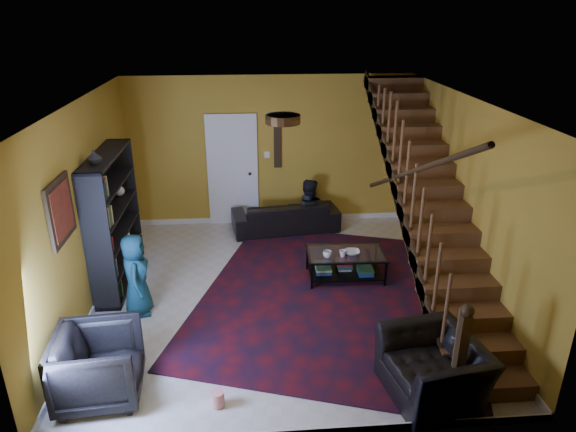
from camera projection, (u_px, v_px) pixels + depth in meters
name	position (u px, v px, depth m)	size (l,w,h in m)	color
floor	(280.00, 293.00, 7.56)	(5.50, 5.50, 0.00)	beige
room	(196.00, 253.00, 8.67)	(5.50, 5.50, 5.50)	gold
staircase	(430.00, 200.00, 7.19)	(0.95, 5.02, 3.18)	brown
bookshelf	(114.00, 222.00, 7.57)	(0.35, 1.80, 2.00)	black
door	(233.00, 172.00, 9.63)	(0.82, 0.05, 2.05)	silver
framed_picture	(60.00, 211.00, 5.87)	(0.04, 0.74, 0.74)	maroon
wall_hanging	(278.00, 144.00, 9.50)	(0.14, 0.03, 0.90)	black
ceiling_fixture	(283.00, 119.00, 5.78)	(0.40, 0.40, 0.10)	#3F2814
rug	(337.00, 296.00, 7.46)	(3.79, 4.34, 0.02)	#450C13
sofa	(285.00, 216.00, 9.59)	(1.96, 0.77, 0.57)	black
armchair_left	(99.00, 365.00, 5.43)	(0.85, 0.88, 0.80)	black
armchair_right	(434.00, 369.00, 5.47)	(1.05, 0.92, 0.68)	black
person_adult_a	(306.00, 221.00, 9.73)	(0.42, 0.28, 1.16)	black
person_adult_b	(308.00, 215.00, 9.68)	(0.69, 0.54, 1.42)	black
person_child	(136.00, 275.00, 6.86)	(0.57, 0.37, 1.17)	navy
coffee_table	(345.00, 263.00, 7.88)	(1.18, 0.71, 0.45)	black
cup_a	(327.00, 254.00, 7.63)	(0.13, 0.13, 0.10)	#999999
cup_b	(343.00, 253.00, 7.66)	(0.11, 0.11, 0.10)	#999999
bowl	(352.00, 252.00, 7.74)	(0.23, 0.23, 0.06)	#999999
vase	(94.00, 157.00, 6.68)	(0.18, 0.18, 0.19)	#999999
popcorn_bucket	(218.00, 398.00, 5.39)	(0.15, 0.15, 0.17)	red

